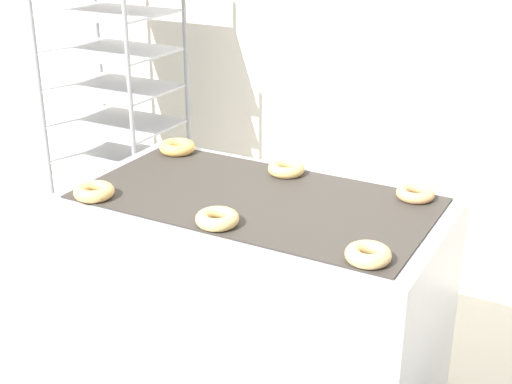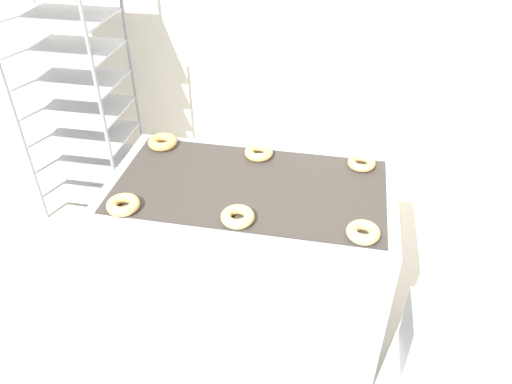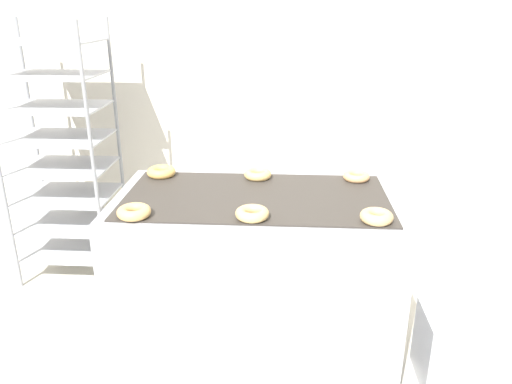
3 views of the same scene
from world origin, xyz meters
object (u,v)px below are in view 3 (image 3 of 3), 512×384
donut_near_right (376,217)px  donut_far_left (161,172)px  donut_near_center (252,214)px  glaze_bin (457,348)px  donut_far_right (356,176)px  baking_rack_cart (62,153)px  donut_near_left (134,212)px  fryer_machine (256,280)px  donut_far_center (258,174)px

donut_near_right → donut_far_left: same height
donut_near_center → donut_near_right: bearing=-0.3°
glaze_bin → donut_far_right: bearing=142.4°
glaze_bin → donut_far_left: 1.80m
donut_near_center → donut_far_left: bearing=134.5°
baking_rack_cart → donut_near_left: size_ratio=11.69×
baking_rack_cart → donut_near_left: bearing=-54.1°
fryer_machine → baking_rack_cart: baking_rack_cart is taller
donut_far_left → donut_near_center: bearing=-45.5°
donut_near_center → glaze_bin: bearing=8.1°
fryer_machine → donut_near_center: 0.57m
donut_near_right → baking_rack_cart: bearing=148.8°
glaze_bin → donut_near_left: size_ratio=2.59×
fryer_machine → donut_far_right: size_ratio=9.93×
donut_near_center → donut_far_right: 0.75m
donut_far_left → baking_rack_cart: bearing=143.9°
baking_rack_cart → donut_near_right: baking_rack_cart is taller
donut_far_right → glaze_bin: bearing=-37.6°
baking_rack_cart → donut_near_center: (1.36, -1.15, 0.08)m
donut_near_center → donut_far_center: (-0.01, 0.54, -0.00)m
fryer_machine → donut_far_left: donut_far_left is taller
donut_near_right → donut_far_left: 1.20m
glaze_bin → donut_near_center: 1.30m
donut_far_right → donut_near_right: bearing=-88.1°
glaze_bin → donut_near_left: donut_near_left is taller
donut_near_center → donut_near_left: bearing=-178.4°
donut_near_left → donut_far_center: (0.52, 0.55, -0.00)m
baking_rack_cart → donut_near_left: 1.44m
baking_rack_cart → donut_far_center: 1.49m
donut_far_center → donut_near_center: bearing=-89.3°
donut_far_right → donut_far_left: bearing=179.8°
baking_rack_cart → fryer_machine: bearing=-32.7°
glaze_bin → donut_far_center: donut_far_center is taller
fryer_machine → donut_far_right: donut_far_right is taller
baking_rack_cart → donut_far_center: (1.36, -0.61, 0.08)m
baking_rack_cart → donut_near_right: 2.22m
glaze_bin → donut_near_center: size_ratio=2.60×
glaze_bin → donut_far_center: bearing=159.3°
donut_near_right → donut_far_center: 0.77m
fryer_machine → donut_far_center: donut_far_center is taller
donut_near_left → donut_far_left: 0.56m
baking_rack_cart → donut_far_right: baking_rack_cart is taller
baking_rack_cart → glaze_bin: 2.69m
fryer_machine → baking_rack_cart: size_ratio=0.80×
donut_near_left → donut_near_center: 0.52m
donut_far_center → donut_near_left: bearing=-133.0°
donut_near_right → donut_far_right: size_ratio=1.02×
fryer_machine → donut_near_right: (0.54, -0.28, 0.50)m
glaze_bin → donut_near_right: (-0.49, -0.15, 0.78)m
donut_far_center → donut_far_right: size_ratio=1.05×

